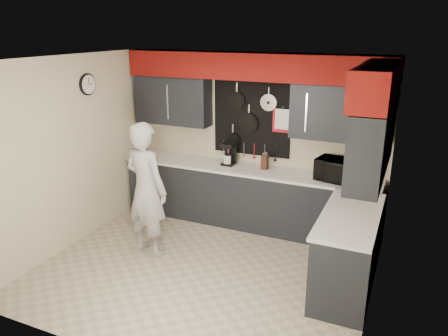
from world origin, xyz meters
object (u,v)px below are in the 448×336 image
at_px(knife_block, 265,162).
at_px(person, 146,190).
at_px(microwave, 337,170).
at_px(coffee_maker, 230,153).
at_px(utensil_crock, 227,160).

distance_m(knife_block, person, 1.83).
height_order(microwave, knife_block, microwave).
bearing_deg(coffee_maker, knife_block, -1.50).
bearing_deg(utensil_crock, knife_block, 3.53).
bearing_deg(microwave, utensil_crock, -169.95).
xyz_separation_m(microwave, utensil_crock, (-1.66, 0.04, -0.08)).
xyz_separation_m(utensil_crock, coffee_maker, (0.01, 0.06, 0.10)).
relative_size(microwave, coffee_maker, 1.63).
xyz_separation_m(coffee_maker, person, (-0.57, -1.44, -0.19)).
height_order(knife_block, utensil_crock, knife_block).
bearing_deg(knife_block, coffee_maker, -178.72).
relative_size(microwave, knife_block, 2.67).
relative_size(coffee_maker, person, 0.19).
xyz_separation_m(knife_block, person, (-1.15, -1.42, -0.12)).
bearing_deg(coffee_maker, person, -110.87).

